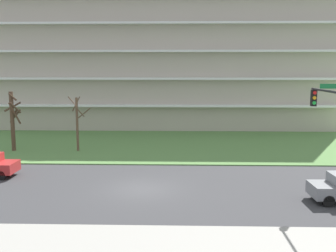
# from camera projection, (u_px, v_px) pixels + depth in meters

# --- Properties ---
(ground) EXTENTS (160.00, 160.00, 0.00)m
(ground) POSITION_uv_depth(u_px,v_px,m) (142.00, 189.00, 24.34)
(ground) COLOR #38383A
(sidewalk_curb_near) EXTENTS (80.00, 4.00, 0.15)m
(sidewalk_curb_near) POSITION_uv_depth(u_px,v_px,m) (124.00, 246.00, 16.42)
(sidewalk_curb_near) COLOR #99968E
(sidewalk_curb_near) RESTS_ON ground
(grass_lawn_strip) EXTENTS (80.00, 16.00, 0.08)m
(grass_lawn_strip) POSITION_uv_depth(u_px,v_px,m) (156.00, 145.00, 38.18)
(grass_lawn_strip) COLOR #547F42
(grass_lawn_strip) RESTS_ON ground
(apartment_building) EXTENTS (41.87, 13.17, 18.41)m
(apartment_building) POSITION_uv_depth(u_px,v_px,m) (162.00, 53.00, 50.79)
(apartment_building) COLOR #B2A899
(apartment_building) RESTS_ON ground
(tree_far_left) EXTENTS (1.71, 1.73, 5.31)m
(tree_far_left) POSITION_uv_depth(u_px,v_px,m) (13.00, 119.00, 34.87)
(tree_far_left) COLOR #4C3828
(tree_far_left) RESTS_ON ground
(tree_left) EXTENTS (1.90, 1.91, 4.91)m
(tree_left) POSITION_uv_depth(u_px,v_px,m) (78.00, 121.00, 34.86)
(tree_left) COLOR brown
(tree_left) RESTS_ON ground
(traffic_signal_mast) EXTENTS (0.90, 5.59, 6.61)m
(traffic_signal_mast) POSITION_uv_depth(u_px,v_px,m) (336.00, 128.00, 18.70)
(traffic_signal_mast) COLOR black
(traffic_signal_mast) RESTS_ON ground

